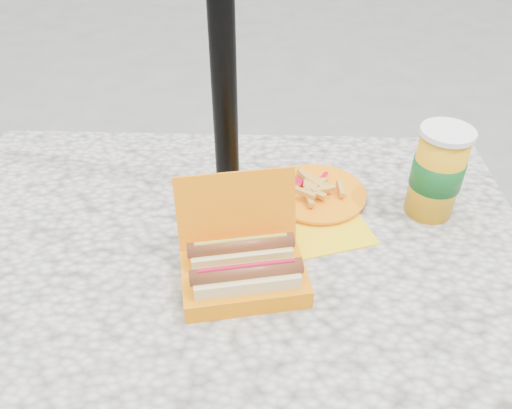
{
  "coord_description": "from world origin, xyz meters",
  "views": [
    {
      "loc": [
        0.09,
        -0.72,
        1.4
      ],
      "look_at": [
        0.06,
        0.04,
        0.8
      ],
      "focal_mm": 35.0,
      "sensor_mm": 36.0,
      "label": 1
    }
  ],
  "objects_px": {
    "umbrella_pole": "(222,31)",
    "hotdog_box": "(243,267)",
    "fries_plate": "(316,195)",
    "soda_cup": "(437,172)"
  },
  "relations": [
    {
      "from": "umbrella_pole",
      "to": "soda_cup",
      "type": "distance_m",
      "value": 0.49
    },
    {
      "from": "fries_plate",
      "to": "soda_cup",
      "type": "height_order",
      "value": "soda_cup"
    },
    {
      "from": "umbrella_pole",
      "to": "hotdog_box",
      "type": "distance_m",
      "value": 0.42
    },
    {
      "from": "hotdog_box",
      "to": "soda_cup",
      "type": "relative_size",
      "value": 1.27
    },
    {
      "from": "fries_plate",
      "to": "soda_cup",
      "type": "distance_m",
      "value": 0.25
    },
    {
      "from": "umbrella_pole",
      "to": "hotdog_box",
      "type": "height_order",
      "value": "umbrella_pole"
    },
    {
      "from": "umbrella_pole",
      "to": "soda_cup",
      "type": "height_order",
      "value": "umbrella_pole"
    },
    {
      "from": "umbrella_pole",
      "to": "soda_cup",
      "type": "relative_size",
      "value": 11.48
    },
    {
      "from": "fries_plate",
      "to": "soda_cup",
      "type": "bearing_deg",
      "value": -8.08
    },
    {
      "from": "hotdog_box",
      "to": "fries_plate",
      "type": "distance_m",
      "value": 0.29
    }
  ]
}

